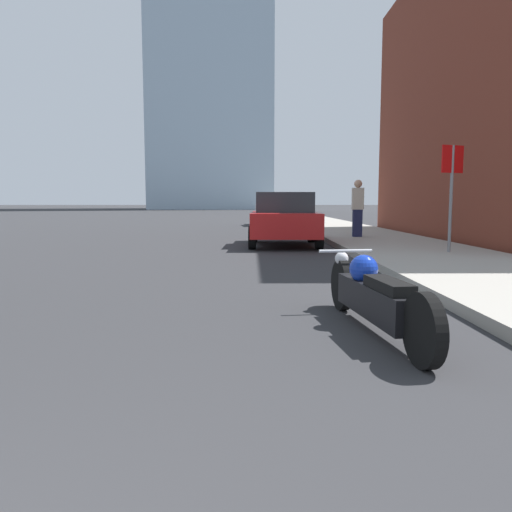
% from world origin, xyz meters
% --- Properties ---
extents(sidewalk, '(3.33, 240.00, 0.15)m').
position_xyz_m(sidewalk, '(5.32, 40.00, 0.07)').
color(sidewalk, '#9E998E').
rests_on(sidewalk, ground_plane).
extents(motorcycle, '(0.63, 2.68, 0.73)m').
position_xyz_m(motorcycle, '(2.53, 4.44, 0.36)').
color(motorcycle, black).
rests_on(motorcycle, ground_plane).
extents(parked_car_red, '(2.08, 3.87, 1.54)m').
position_xyz_m(parked_car_red, '(2.29, 14.15, 0.78)').
color(parked_car_red, red).
rests_on(parked_car_red, ground_plane).
extents(parked_car_silver, '(2.13, 4.57, 1.76)m').
position_xyz_m(parked_car_silver, '(2.62, 26.40, 0.89)').
color(parked_car_silver, '#BCBCC1').
rests_on(parked_car_silver, ground_plane).
extents(stop_sign, '(0.57, 0.26, 2.36)m').
position_xyz_m(stop_sign, '(5.78, 10.75, 1.75)').
color(stop_sign, slate).
rests_on(stop_sign, sidewalk).
extents(pedestrian, '(0.36, 0.25, 1.82)m').
position_xyz_m(pedestrian, '(4.75, 15.68, 1.10)').
color(pedestrian, '#1E2347').
rests_on(pedestrian, sidewalk).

